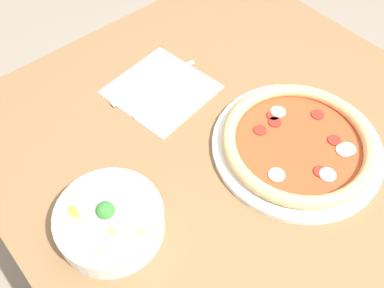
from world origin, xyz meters
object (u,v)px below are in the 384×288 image
at_px(knife, 158,80).
at_px(bowl, 110,220).
at_px(fork, 170,95).
at_px(pizza, 298,143).

bearing_deg(knife, bowl, 42.42).
relative_size(bowl, knife, 0.84).
xyz_separation_m(fork, knife, (0.05, -0.01, -0.00)).
xyz_separation_m(bowl, knife, (0.23, -0.28, -0.03)).
bearing_deg(bowl, pizza, -103.89).
distance_m(pizza, knife, 0.34).
relative_size(pizza, knife, 1.52).
bearing_deg(fork, bowl, 35.96).
bearing_deg(knife, fork, 84.75).
distance_m(bowl, knife, 0.36).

